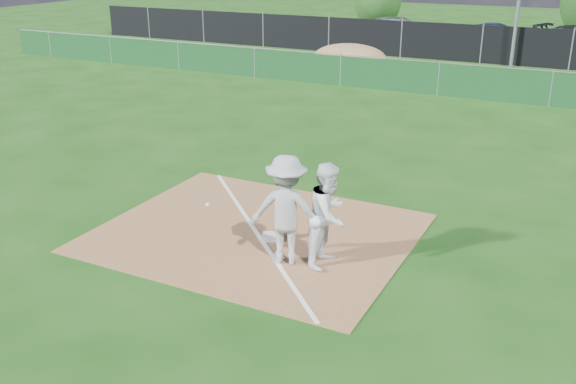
# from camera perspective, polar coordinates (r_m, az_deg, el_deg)

# --- Properties ---
(ground) EXTENTS (90.00, 90.00, 0.00)m
(ground) POSITION_cam_1_polar(r_m,az_deg,el_deg) (20.68, 9.61, 5.77)
(ground) COLOR #14410D
(ground) RESTS_ON ground
(infield_dirt) EXTENTS (6.00, 5.00, 0.02)m
(infield_dirt) POSITION_cam_1_polar(r_m,az_deg,el_deg) (12.84, -2.84, -3.60)
(infield_dirt) COLOR brown
(infield_dirt) RESTS_ON ground
(foul_line) EXTENTS (5.01, 5.01, 0.01)m
(foul_line) POSITION_cam_1_polar(r_m,az_deg,el_deg) (12.83, -2.84, -3.54)
(foul_line) COLOR white
(foul_line) RESTS_ON infield_dirt
(green_fence) EXTENTS (44.00, 0.05, 1.20)m
(green_fence) POSITION_cam_1_polar(r_m,az_deg,el_deg) (25.25, 13.23, 9.69)
(green_fence) COLOR #103B1A
(green_fence) RESTS_ON ground
(dirt_mound) EXTENTS (3.38, 2.60, 1.17)m
(dirt_mound) POSITION_cam_1_polar(r_m,az_deg,el_deg) (30.03, 5.50, 11.87)
(dirt_mound) COLOR olive
(dirt_mound) RESTS_ON ground
(black_fence) EXTENTS (46.00, 0.04, 1.80)m
(black_fence) POSITION_cam_1_polar(r_m,az_deg,el_deg) (32.93, 16.83, 12.46)
(black_fence) COLOR black
(black_fence) RESTS_ON ground
(parking_lot) EXTENTS (46.00, 9.00, 0.01)m
(parking_lot) POSITION_cam_1_polar(r_m,az_deg,el_deg) (37.94, 18.17, 11.99)
(parking_lot) COLOR black
(parking_lot) RESTS_ON ground
(first_base) EXTENTS (0.47, 0.47, 0.07)m
(first_base) POSITION_cam_1_polar(r_m,az_deg,el_deg) (12.54, -1.50, -3.98)
(first_base) COLOR silver
(first_base) RESTS_ON infield_dirt
(play_at_first) EXTENTS (2.37, 1.06, 2.01)m
(play_at_first) POSITION_cam_1_polar(r_m,az_deg,el_deg) (11.26, -0.13, -1.61)
(play_at_first) COLOR #B3B3B5
(play_at_first) RESTS_ON infield_dirt
(runner) EXTENTS (0.74, 0.94, 1.90)m
(runner) POSITION_cam_1_polar(r_m,az_deg,el_deg) (11.27, 3.63, -2.02)
(runner) COLOR white
(runner) RESTS_ON ground
(car_left) EXTENTS (5.18, 3.59, 1.64)m
(car_left) POSITION_cam_1_polar(r_m,az_deg,el_deg) (38.26, 9.88, 14.02)
(car_left) COLOR #9EA1A5
(car_left) RESTS_ON parking_lot
(car_mid) EXTENTS (4.27, 2.67, 1.33)m
(car_mid) POSITION_cam_1_polar(r_m,az_deg,el_deg) (37.66, 17.89, 12.99)
(car_mid) COLOR black
(car_mid) RESTS_ON parking_lot
(tree_left) EXTENTS (3.09, 3.09, 3.67)m
(tree_left) POSITION_cam_1_polar(r_m,az_deg,el_deg) (44.62, 7.97, 16.47)
(tree_left) COLOR #382316
(tree_left) RESTS_ON ground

